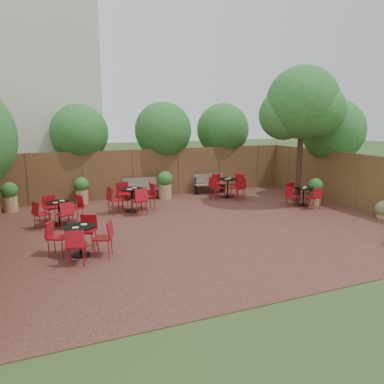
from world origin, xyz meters
name	(u,v)px	position (x,y,z in m)	size (l,w,h in m)	color
ground	(208,226)	(0.00, 0.00, 0.00)	(80.00, 80.00, 0.00)	#354F23
courtyard_paving	(208,226)	(0.00, 0.00, 0.01)	(12.00, 10.00, 0.02)	#341A15
fence_back	(157,173)	(0.00, 5.00, 1.00)	(12.00, 0.08, 2.00)	#55311F
fence_right	(357,181)	(6.00, 0.00, 1.00)	(0.08, 10.00, 2.00)	#55311F
neighbour_building	(35,101)	(-4.50, 8.00, 4.00)	(5.00, 4.00, 8.00)	beige
overhang_foliage	(118,133)	(-2.13, 2.52, 2.77)	(15.85, 10.76, 2.77)	#22621F
courtyard_tree	(302,107)	(4.36, 1.24, 3.66)	(2.79, 2.69, 5.12)	black
park_bench_left	(141,188)	(-0.83, 4.62, 0.46)	(1.40, 0.51, 0.86)	brown
park_bench_right	(209,183)	(2.25, 4.62, 0.45)	(1.39, 0.54, 0.84)	brown
bistro_tables	(169,202)	(-0.66, 1.72, 0.46)	(10.13, 6.25, 0.94)	black
planters	(143,189)	(-1.02, 3.63, 0.59)	(11.20, 4.15, 1.12)	#AD7C56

